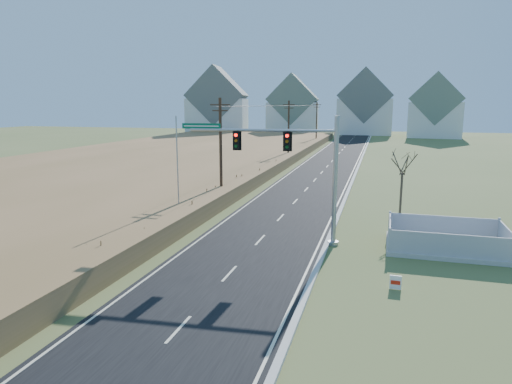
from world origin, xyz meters
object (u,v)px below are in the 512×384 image
(traffic_signal_mast, at_px, (303,167))
(open_sign, at_px, (395,282))
(fence_enclosure, at_px, (445,245))
(bare_tree, at_px, (403,162))
(flagpole, at_px, (178,180))

(traffic_signal_mast, relative_size, open_sign, 14.83)
(fence_enclosure, bearing_deg, open_sign, -112.49)
(bare_tree, bearing_deg, traffic_signal_mast, -132.36)
(fence_enclosure, bearing_deg, bare_tree, 114.07)
(traffic_signal_mast, distance_m, bare_tree, 8.87)
(open_sign, distance_m, bare_tree, 13.25)
(fence_enclosure, xyz_separation_m, bare_tree, (-2.42, 5.59, 4.18))
(fence_enclosure, height_order, open_sign, fence_enclosure)
(traffic_signal_mast, xyz_separation_m, fence_enclosure, (8.39, 0.96, -4.43))
(open_sign, bearing_deg, bare_tree, 89.79)
(traffic_signal_mast, xyz_separation_m, bare_tree, (5.98, 6.55, -0.25))
(fence_enclosure, bearing_deg, flagpole, 174.45)
(traffic_signal_mast, height_order, bare_tree, traffic_signal_mast)
(fence_enclosure, height_order, bare_tree, bare_tree)
(traffic_signal_mast, relative_size, fence_enclosure, 1.45)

